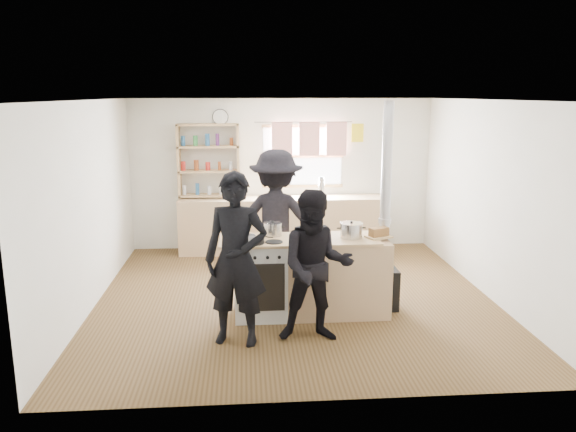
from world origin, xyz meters
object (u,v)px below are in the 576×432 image
(thermos, at_px, (321,188))
(skillet_greens, at_px, (253,241))
(person_far, at_px, (276,221))
(flue_heater, at_px, (383,257))
(person_near_right, at_px, (316,267))
(bread_board, at_px, (379,233))
(roast_tray, at_px, (314,236))
(person_near_left, at_px, (236,260))
(stockpot_counter, at_px, (351,230))
(cooking_island, at_px, (311,276))
(stockpot_stove, at_px, (273,229))

(thermos, bearing_deg, skillet_greens, -111.81)
(skillet_greens, relative_size, person_far, 0.19)
(flue_heater, xyz_separation_m, person_near_right, (-0.92, -0.83, 0.16))
(bread_board, relative_size, person_far, 0.18)
(roast_tray, relative_size, person_near_right, 0.24)
(roast_tray, distance_m, person_near_right, 0.67)
(skillet_greens, relative_size, person_near_left, 0.20)
(thermos, bearing_deg, person_far, -114.70)
(stockpot_counter, bearing_deg, roast_tray, -173.16)
(person_near_left, bearing_deg, cooking_island, 53.71)
(person_far, bearing_deg, skillet_greens, 81.80)
(thermos, height_order, bread_board, thermos)
(stockpot_stove, distance_m, bread_board, 1.24)
(person_far, bearing_deg, thermos, -106.25)
(skillet_greens, bearing_deg, bread_board, 5.30)
(thermos, bearing_deg, person_near_right, -98.58)
(stockpot_stove, xyz_separation_m, stockpot_counter, (0.91, -0.17, 0.01))
(person_far, bearing_deg, roast_tray, 119.60)
(stockpot_counter, bearing_deg, thermos, 89.45)
(flue_heater, relative_size, person_far, 1.34)
(cooking_island, relative_size, stockpot_stove, 8.99)
(flue_heater, distance_m, person_near_left, 1.96)
(stockpot_counter, bearing_deg, person_near_right, -125.42)
(roast_tray, distance_m, person_near_left, 1.10)
(roast_tray, distance_m, person_far, 1.06)
(cooking_island, xyz_separation_m, person_near_left, (-0.86, -0.72, 0.44))
(thermos, relative_size, stockpot_counter, 1.20)
(cooking_island, bearing_deg, stockpot_counter, -1.50)
(cooking_island, height_order, stockpot_counter, stockpot_counter)
(stockpot_stove, bearing_deg, cooking_island, -19.54)
(flue_heater, height_order, person_near_left, flue_heater)
(stockpot_stove, bearing_deg, roast_tray, -25.41)
(stockpot_counter, bearing_deg, cooking_island, 178.50)
(thermos, relative_size, skillet_greens, 0.90)
(person_near_left, bearing_deg, person_far, 86.89)
(cooking_island, relative_size, skillet_greens, 5.55)
(thermos, xyz_separation_m, roast_tray, (-0.47, -2.83, -0.09))
(bread_board, height_order, person_near_left, person_near_left)
(person_far, bearing_deg, cooking_island, 119.61)
(stockpot_counter, height_order, flue_heater, flue_heater)
(stockpot_counter, relative_size, bread_board, 0.79)
(thermos, xyz_separation_m, bread_board, (0.29, -2.80, -0.08))
(skillet_greens, xyz_separation_m, person_near_right, (0.65, -0.54, -0.15))
(flue_heater, distance_m, person_near_right, 1.25)
(flue_heater, distance_m, person_far, 1.51)
(cooking_island, relative_size, stockpot_counter, 7.42)
(stockpot_stove, bearing_deg, person_near_left, -115.83)
(stockpot_counter, bearing_deg, flue_heater, 17.15)
(cooking_island, distance_m, person_near_right, 0.79)
(roast_tray, xyz_separation_m, person_near_right, (-0.06, -0.65, -0.16))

